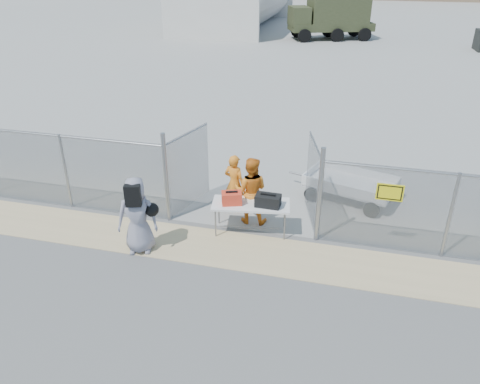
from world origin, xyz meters
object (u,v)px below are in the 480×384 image
(visitor, at_px, (137,215))
(utility_trailer, at_px, (350,187))
(security_worker_right, at_px, (251,191))
(folding_table, at_px, (251,218))
(security_worker_left, at_px, (234,184))

(visitor, bearing_deg, utility_trailer, 23.90)
(security_worker_right, xyz_separation_m, visitor, (-2.29, -2.02, 0.04))
(folding_table, bearing_deg, utility_trailer, 36.90)
(security_worker_left, height_order, utility_trailer, security_worker_left)
(security_worker_left, height_order, visitor, visitor)
(security_worker_left, relative_size, security_worker_right, 0.91)
(folding_table, height_order, security_worker_right, security_worker_right)
(security_worker_right, bearing_deg, security_worker_left, -42.94)
(folding_table, relative_size, security_worker_left, 1.16)
(security_worker_left, relative_size, visitor, 0.87)
(folding_table, relative_size, security_worker_right, 1.06)
(visitor, bearing_deg, security_worker_left, 39.56)
(security_worker_right, distance_m, visitor, 3.05)
(security_worker_left, relative_size, utility_trailer, 0.52)
(folding_table, bearing_deg, security_worker_right, 94.51)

